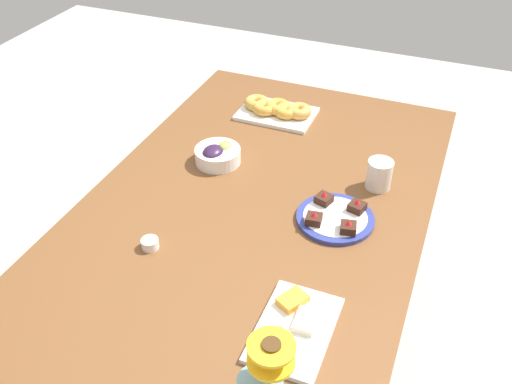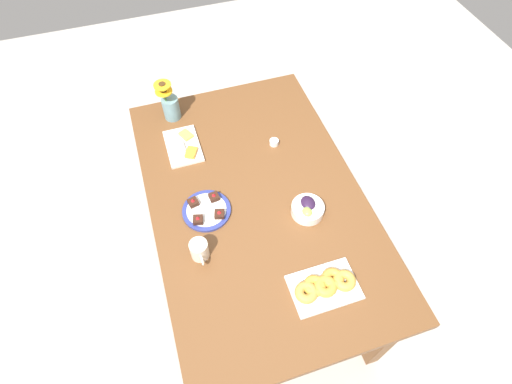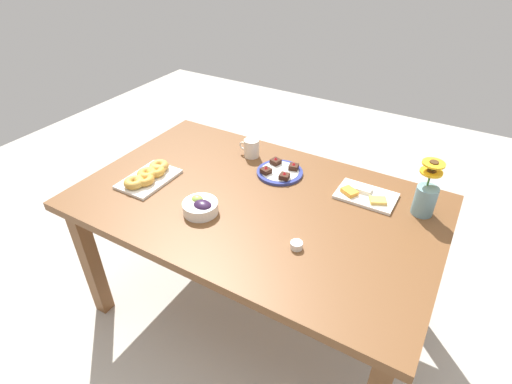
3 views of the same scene
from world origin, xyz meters
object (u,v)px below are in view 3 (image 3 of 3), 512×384
coffee_mug (251,148)px  croissant_platter (148,176)px  flower_vase (426,197)px  dessert_plate (280,172)px  dining_table (256,214)px  grape_bowl (201,207)px  jam_cup_honey (296,245)px  cheese_platter (365,195)px

coffee_mug → croissant_platter: (0.30, 0.45, -0.02)m
coffee_mug → flower_vase: flower_vase is taller
dessert_plate → flower_vase: size_ratio=0.93×
dining_table → grape_bowl: (0.15, 0.20, 0.12)m
croissant_platter → jam_cup_honey: (-0.81, 0.07, -0.01)m
grape_bowl → cheese_platter: 0.73m
dining_table → flower_vase: size_ratio=6.60×
cheese_platter → flower_vase: flower_vase is taller
jam_cup_honey → dining_table: bearing=-33.6°
grape_bowl → cheese_platter: size_ratio=0.58×
coffee_mug → grape_bowl: size_ratio=0.75×
grape_bowl → dessert_plate: bearing=-108.3°
dining_table → coffee_mug: 0.41m
jam_cup_honey → flower_vase: bearing=-127.8°
dining_table → dessert_plate: 0.26m
cheese_platter → croissant_platter: size_ratio=0.91×
croissant_platter → jam_cup_honey: 0.82m
dining_table → dessert_plate: dessert_plate is taller
dining_table → croissant_platter: bearing=13.6°
coffee_mug → dessert_plate: bearing=159.5°
dining_table → jam_cup_honey: bearing=146.4°
dining_table → cheese_platter: (-0.42, -0.26, 0.10)m
dining_table → grape_bowl: size_ratio=10.59×
grape_bowl → dining_table: bearing=-127.8°
cheese_platter → jam_cup_honey: size_ratio=5.42×
cheese_platter → flower_vase: size_ratio=1.07×
grape_bowl → dessert_plate: (-0.15, -0.44, -0.02)m
grape_bowl → flower_vase: flower_vase is taller
dining_table → flower_vase: 0.73m
croissant_platter → flower_vase: flower_vase is taller
dining_table → dessert_plate: size_ratio=7.06×
coffee_mug → croissant_platter: bearing=56.1°
cheese_platter → flower_vase: bearing=-177.1°
coffee_mug → jam_cup_honey: bearing=134.7°
grape_bowl → flower_vase: bearing=-149.7°
croissant_platter → dessert_plate: 0.63m
croissant_platter → coffee_mug: bearing=-123.9°
dining_table → croissant_platter: size_ratio=5.61×
cheese_platter → jam_cup_honey: cheese_platter is taller
croissant_platter → grape_bowl: bearing=168.5°
coffee_mug → jam_cup_honey: (-0.51, 0.52, -0.03)m
dining_table → dessert_plate: (0.01, -0.24, 0.10)m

